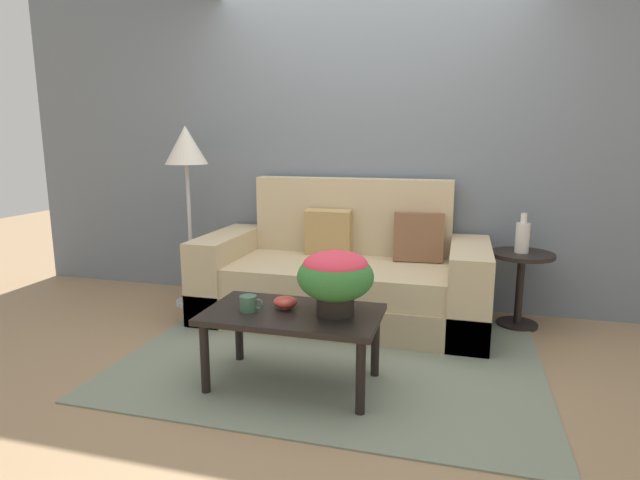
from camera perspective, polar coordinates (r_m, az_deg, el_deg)
ground_plane at (r=3.43m, az=1.61°, el=-12.47°), size 14.00×14.00×0.00m
wall_back at (r=4.33m, az=5.61°, el=11.68°), size 6.40×0.12×2.84m
area_rug at (r=3.40m, az=1.46°, el=-12.63°), size 2.54×1.94×0.01m
couch at (r=3.99m, az=2.61°, el=-4.25°), size 2.14×0.95×1.06m
coffee_table at (r=2.90m, az=-3.02°, el=-8.90°), size 0.97×0.56×0.43m
side_table at (r=4.07m, az=21.19°, el=-3.68°), size 0.45×0.45×0.56m
floor_lamp at (r=4.34m, az=-14.47°, el=8.71°), size 0.34×0.34×1.47m
potted_plant at (r=2.79m, az=1.71°, el=-3.92°), size 0.41×0.41×0.35m
coffee_mug at (r=2.90m, az=-7.83°, el=-6.93°), size 0.14×0.09×0.09m
snack_bowl at (r=2.93m, az=-3.84°, el=-6.83°), size 0.14×0.14×0.07m
table_vase at (r=4.01m, az=21.37°, el=0.35°), size 0.10×0.10×0.29m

